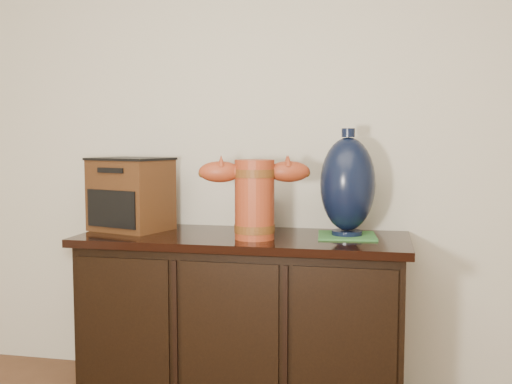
% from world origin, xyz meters
% --- Properties ---
extents(sideboard, '(1.46, 0.56, 0.75)m').
position_xyz_m(sideboard, '(0.00, 2.23, 0.39)').
color(sideboard, black).
rests_on(sideboard, ground).
extents(terracotta_vessel, '(0.48, 0.22, 0.34)m').
position_xyz_m(terracotta_vessel, '(0.07, 2.14, 0.95)').
color(terracotta_vessel, '#A03D1D').
rests_on(terracotta_vessel, sideboard).
extents(tv_radio, '(0.41, 0.37, 0.34)m').
position_xyz_m(tv_radio, '(-0.55, 2.27, 0.93)').
color(tv_radio, '#432510').
rests_on(tv_radio, sideboard).
extents(green_mat, '(0.27, 0.27, 0.01)m').
position_xyz_m(green_mat, '(0.46, 2.29, 0.76)').
color(green_mat, '#337132').
rests_on(green_mat, sideboard).
extents(lamp_base, '(0.26, 0.26, 0.47)m').
position_xyz_m(lamp_base, '(0.46, 2.29, 0.98)').
color(lamp_base, black).
rests_on(lamp_base, green_mat).
extents(spray_can, '(0.06, 0.06, 0.18)m').
position_xyz_m(spray_can, '(0.07, 2.43, 0.84)').
color(spray_can, '#51100D').
rests_on(spray_can, sideboard).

